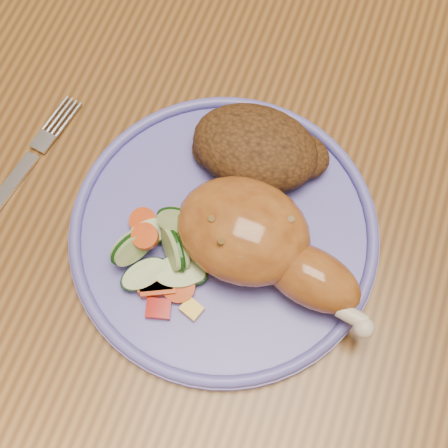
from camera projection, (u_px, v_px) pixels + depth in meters
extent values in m
plane|color=#52331C|center=(296.00, 326.00, 1.27)|extent=(4.00, 4.00, 0.00)
cube|color=brown|center=(378.00, 160.00, 0.59)|extent=(0.90, 1.40, 0.04)
cylinder|color=#4C2D16|center=(274.00, 100.00, 1.23)|extent=(0.04, 0.04, 0.41)
cylinder|color=#5D57BA|center=(224.00, 233.00, 0.54)|extent=(0.27, 0.27, 0.01)
torus|color=#5D57BA|center=(224.00, 228.00, 0.53)|extent=(0.26, 0.26, 0.01)
ellipsoid|color=#A65C23|center=(243.00, 230.00, 0.50)|extent=(0.12, 0.10, 0.06)
ellipsoid|color=#A65C23|center=(311.00, 277.00, 0.49)|extent=(0.09, 0.06, 0.04)
sphere|color=beige|center=(364.00, 328.00, 0.48)|extent=(0.02, 0.02, 0.02)
ellipsoid|color=#4C2C13|center=(255.00, 148.00, 0.54)|extent=(0.11, 0.08, 0.05)
ellipsoid|color=#4C2C13|center=(298.00, 155.00, 0.54)|extent=(0.06, 0.04, 0.03)
ellipsoid|color=#4C2C13|center=(217.00, 150.00, 0.55)|extent=(0.05, 0.04, 0.02)
cube|color=#A50A05|center=(159.00, 309.00, 0.50)|extent=(0.02, 0.02, 0.01)
cube|color=#E5A507|center=(192.00, 309.00, 0.50)|extent=(0.02, 0.02, 0.01)
cube|color=#D63A07|center=(158.00, 290.00, 0.51)|extent=(0.03, 0.02, 0.01)
cylinder|color=#D63A07|center=(145.00, 236.00, 0.50)|extent=(0.02, 0.02, 0.01)
cube|color=#D63A07|center=(211.00, 264.00, 0.52)|extent=(0.03, 0.02, 0.01)
cylinder|color=#D63A07|center=(179.00, 287.00, 0.51)|extent=(0.03, 0.03, 0.01)
cylinder|color=#D63A07|center=(144.00, 222.00, 0.53)|extent=(0.02, 0.02, 0.01)
cube|color=#D63A07|center=(155.00, 286.00, 0.51)|extent=(0.03, 0.02, 0.01)
cylinder|color=#A9BE7B|center=(179.00, 276.00, 0.51)|extent=(0.05, 0.05, 0.01)
cylinder|color=#A9BE7B|center=(132.00, 247.00, 0.51)|extent=(0.04, 0.05, 0.04)
cylinder|color=#A9BE7B|center=(175.00, 248.00, 0.51)|extent=(0.04, 0.04, 0.04)
cylinder|color=#A9BE7B|center=(144.00, 274.00, 0.51)|extent=(0.05, 0.05, 0.02)
cylinder|color=#A9BE7B|center=(149.00, 234.00, 0.52)|extent=(0.05, 0.05, 0.02)
cylinder|color=#A9BE7B|center=(180.00, 222.00, 0.51)|extent=(0.04, 0.04, 0.04)
cylinder|color=#A9BE7B|center=(183.00, 271.00, 0.51)|extent=(0.04, 0.04, 0.01)
cube|color=silver|center=(43.00, 141.00, 0.57)|extent=(0.03, 0.06, 0.00)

